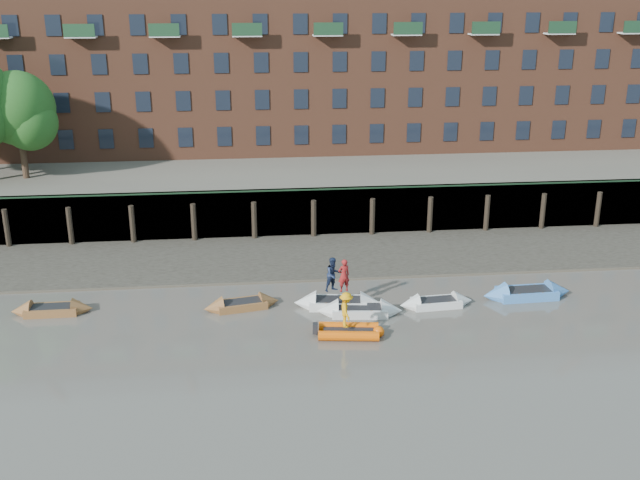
{
  "coord_description": "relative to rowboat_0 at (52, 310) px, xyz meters",
  "views": [
    {
      "loc": [
        -6.54,
        -26.06,
        16.57
      ],
      "look_at": [
        -2.59,
        12.0,
        3.2
      ],
      "focal_mm": 42.0,
      "sensor_mm": 36.0,
      "label": 1
    }
  ],
  "objects": [
    {
      "name": "ground",
      "position": [
        16.81,
        -10.92,
        -0.21
      ],
      "size": [
        220.0,
        220.0,
        0.0
      ],
      "primitive_type": "plane",
      "color": "#5B564E",
      "rests_on": "ground"
    },
    {
      "name": "foreshore",
      "position": [
        16.81,
        7.08,
        -0.21
      ],
      "size": [
        110.0,
        8.0,
        0.5
      ],
      "primitive_type": "cube",
      "color": "#3D382F",
      "rests_on": "ground"
    },
    {
      "name": "mud_band",
      "position": [
        16.81,
        3.68,
        -0.21
      ],
      "size": [
        110.0,
        1.6,
        0.1
      ],
      "primitive_type": "cube",
      "color": "#4C4336",
      "rests_on": "ground"
    },
    {
      "name": "river_wall",
      "position": [
        16.81,
        11.46,
        1.38
      ],
      "size": [
        110.0,
        1.23,
        3.3
      ],
      "color": "#2D2A26",
      "rests_on": "ground"
    },
    {
      "name": "bank_terrace",
      "position": [
        16.81,
        25.08,
        1.39
      ],
      "size": [
        110.0,
        28.0,
        3.2
      ],
      "primitive_type": "cube",
      "color": "#5E594D",
      "rests_on": "ground"
    },
    {
      "name": "apartment_terrace",
      "position": [
        16.81,
        26.08,
        12.61
      ],
      "size": [
        80.6,
        15.56,
        20.98
      ],
      "color": "brown",
      "rests_on": "bank_terrace"
    },
    {
      "name": "rowboat_0",
      "position": [
        0.0,
        0.0,
        0.0
      ],
      "size": [
        4.17,
        1.25,
        1.21
      ],
      "rotation": [
        0.0,
        0.0,
        0.01
      ],
      "color": "brown",
      "rests_on": "ground"
    },
    {
      "name": "rowboat_2",
      "position": [
        9.88,
        -0.35,
        -0.01
      ],
      "size": [
        4.21,
        1.96,
        1.18
      ],
      "rotation": [
        0.0,
        0.0,
        0.2
      ],
      "color": "brown",
      "rests_on": "ground"
    },
    {
      "name": "rowboat_3",
      "position": [
        15.01,
        -0.77,
        0.03
      ],
      "size": [
        4.86,
        2.0,
        1.37
      ],
      "rotation": [
        0.0,
        0.0,
        -0.14
      ],
      "color": "silver",
      "rests_on": "ground"
    },
    {
      "name": "rowboat_4",
      "position": [
        16.0,
        -1.78,
        0.02
      ],
      "size": [
        4.57,
        1.71,
        1.3
      ],
      "rotation": [
        0.0,
        0.0,
        -0.09
      ],
      "color": "silver",
      "rests_on": "ground"
    },
    {
      "name": "rowboat_5",
      "position": [
        20.24,
        -1.18,
        -0.01
      ],
      "size": [
        4.1,
        1.48,
        1.17
      ],
      "rotation": [
        0.0,
        0.0,
        0.08
      ],
      "color": "silver",
      "rests_on": "ground"
    },
    {
      "name": "rowboat_6",
      "position": [
        25.48,
        -0.55,
        0.04
      ],
      "size": [
        5.01,
        1.65,
        1.44
      ],
      "rotation": [
        0.0,
        0.0,
        0.04
      ],
      "color": "#417CC3",
      "rests_on": "ground"
    },
    {
      "name": "rib_tender",
      "position": [
        15.22,
        -4.18,
        0.03
      ],
      "size": [
        3.3,
        1.9,
        0.56
      ],
      "rotation": [
        0.0,
        0.0,
        -0.13
      ],
      "color": "#E65807",
      "rests_on": "ground"
    },
    {
      "name": "person_rower_a",
      "position": [
        15.3,
        -0.75,
        1.61
      ],
      "size": [
        0.75,
        0.6,
        1.8
      ],
      "primitive_type": "imported",
      "rotation": [
        0.0,
        0.0,
        3.44
      ],
      "color": "maroon",
      "rests_on": "rowboat_3"
    },
    {
      "name": "person_rower_b",
      "position": [
        14.75,
        -0.64,
        1.64
      ],
      "size": [
        1.13,
        1.04,
        1.87
      ],
      "primitive_type": "imported",
      "rotation": [
        0.0,
        0.0,
        0.47
      ],
      "color": "#19233F",
      "rests_on": "rowboat_3"
    },
    {
      "name": "person_rib_crew",
      "position": [
        14.95,
        -4.18,
        1.2
      ],
      "size": [
        0.69,
        1.17,
        1.78
      ],
      "primitive_type": "imported",
      "rotation": [
        0.0,
        0.0,
        1.59
      ],
      "color": "orange",
      "rests_on": "rib_tender"
    }
  ]
}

